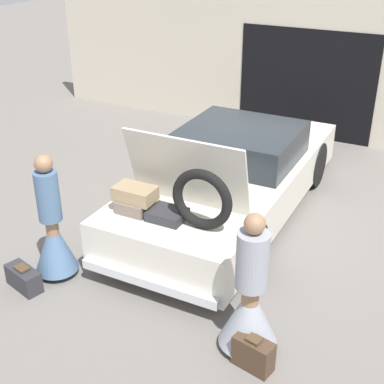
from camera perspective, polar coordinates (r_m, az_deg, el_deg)
The scene contains 7 objects.
ground_plane at distance 8.41m, azimuth 4.19°, elevation -2.06°, with size 40.00×40.00×0.00m, color slate.
garage_wall_back at distance 11.29m, azimuth 12.26°, elevation 12.65°, with size 12.00×0.14×2.80m.
car at distance 8.14m, azimuth 4.32°, elevation 1.59°, with size 1.96×5.00×1.79m.
person_left at distance 6.88m, azimuth -14.60°, elevation -4.32°, with size 0.54×0.54×1.66m.
person_right at distance 5.61m, azimuth 6.18°, elevation -11.71°, with size 0.63×0.63×1.62m.
suitcase_beside_left_person at distance 6.98m, azimuth -17.51°, elevation -8.76°, with size 0.55×0.35×0.31m.
suitcase_beside_right_person at distance 5.66m, azimuth 6.55°, elevation -16.75°, with size 0.44×0.28×0.38m.
Camera 1 is at (2.79, -6.81, 4.07)m, focal length 50.00 mm.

